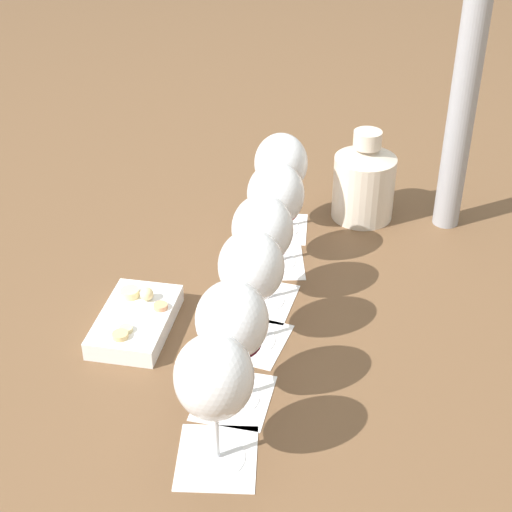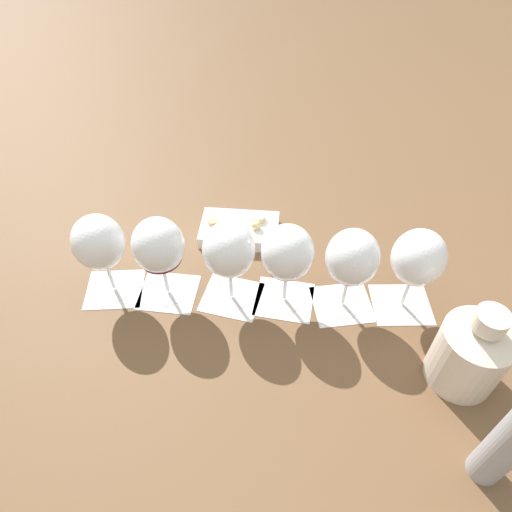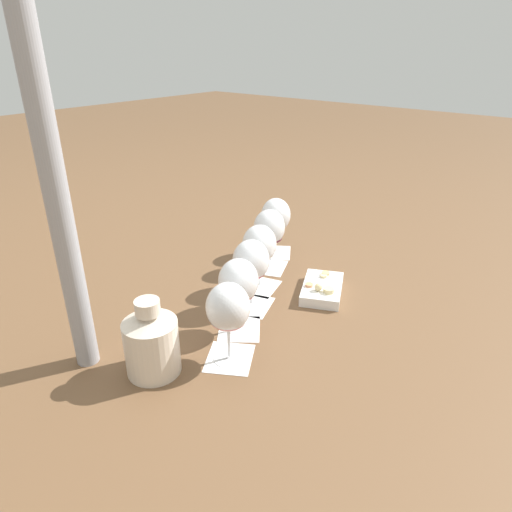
{
  "view_description": "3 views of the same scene",
  "coord_description": "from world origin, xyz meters",
  "px_view_note": "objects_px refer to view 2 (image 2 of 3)",
  "views": [
    {
      "loc": [
        0.8,
        0.59,
        0.77
      ],
      "look_at": [
        0.0,
        -0.0,
        0.12
      ],
      "focal_mm": 55.0,
      "sensor_mm": 36.0,
      "label": 1
    },
    {
      "loc": [
        -0.29,
        0.49,
        0.73
      ],
      "look_at": [
        0.0,
        -0.0,
        0.12
      ],
      "focal_mm": 32.0,
      "sensor_mm": 36.0,
      "label": 2
    },
    {
      "loc": [
        -0.87,
        -0.71,
        0.66
      ],
      "look_at": [
        0.0,
        -0.0,
        0.12
      ],
      "focal_mm": 32.0,
      "sensor_mm": 36.0,
      "label": 3
    }
  ],
  "objects_px": {
    "wine_glass_5": "(99,245)",
    "ceramic_vase": "(471,351)",
    "wine_glass_4": "(159,248)",
    "snack_dish": "(240,229)",
    "wine_glass_0": "(418,261)",
    "wine_glass_2": "(287,256)",
    "wine_glass_3": "(229,253)",
    "wine_glass_1": "(352,261)"
  },
  "relations": [
    {
      "from": "ceramic_vase",
      "to": "snack_dish",
      "type": "height_order",
      "value": "ceramic_vase"
    },
    {
      "from": "wine_glass_2",
      "to": "wine_glass_5",
      "type": "relative_size",
      "value": 1.0
    },
    {
      "from": "wine_glass_5",
      "to": "ceramic_vase",
      "type": "bearing_deg",
      "value": -166.0
    },
    {
      "from": "wine_glass_2",
      "to": "wine_glass_4",
      "type": "height_order",
      "value": "same"
    },
    {
      "from": "wine_glass_2",
      "to": "wine_glass_4",
      "type": "bearing_deg",
      "value": 26.2
    },
    {
      "from": "wine_glass_2",
      "to": "wine_glass_5",
      "type": "distance_m",
      "value": 0.35
    },
    {
      "from": "wine_glass_3",
      "to": "wine_glass_5",
      "type": "height_order",
      "value": "same"
    },
    {
      "from": "wine_glass_1",
      "to": "wine_glass_4",
      "type": "height_order",
      "value": "same"
    },
    {
      "from": "wine_glass_3",
      "to": "snack_dish",
      "type": "distance_m",
      "value": 0.22
    },
    {
      "from": "wine_glass_3",
      "to": "wine_glass_4",
      "type": "height_order",
      "value": "same"
    },
    {
      "from": "ceramic_vase",
      "to": "wine_glass_5",
      "type": "bearing_deg",
      "value": 14.0
    },
    {
      "from": "wine_glass_3",
      "to": "wine_glass_0",
      "type": "bearing_deg",
      "value": -152.53
    },
    {
      "from": "wine_glass_2",
      "to": "ceramic_vase",
      "type": "relative_size",
      "value": 1.07
    },
    {
      "from": "wine_glass_0",
      "to": "wine_glass_4",
      "type": "relative_size",
      "value": 1.0
    },
    {
      "from": "wine_glass_2",
      "to": "wine_glass_3",
      "type": "bearing_deg",
      "value": 27.11
    },
    {
      "from": "wine_glass_2",
      "to": "snack_dish",
      "type": "bearing_deg",
      "value": -33.06
    },
    {
      "from": "wine_glass_1",
      "to": "wine_glass_5",
      "type": "height_order",
      "value": "same"
    },
    {
      "from": "snack_dish",
      "to": "wine_glass_5",
      "type": "bearing_deg",
      "value": 63.44
    },
    {
      "from": "wine_glass_3",
      "to": "wine_glass_5",
      "type": "xyz_separation_m",
      "value": [
        0.22,
        0.11,
        0.0
      ]
    },
    {
      "from": "wine_glass_3",
      "to": "wine_glass_4",
      "type": "bearing_deg",
      "value": 25.45
    },
    {
      "from": "wine_glass_4",
      "to": "snack_dish",
      "type": "distance_m",
      "value": 0.25
    },
    {
      "from": "wine_glass_0",
      "to": "wine_glass_5",
      "type": "bearing_deg",
      "value": 26.86
    },
    {
      "from": "wine_glass_0",
      "to": "wine_glass_2",
      "type": "xyz_separation_m",
      "value": [
        0.21,
        0.11,
        0.0
      ]
    },
    {
      "from": "wine_glass_1",
      "to": "wine_glass_3",
      "type": "relative_size",
      "value": 1.0
    },
    {
      "from": "wine_glass_4",
      "to": "snack_dish",
      "type": "height_order",
      "value": "wine_glass_4"
    },
    {
      "from": "ceramic_vase",
      "to": "snack_dish",
      "type": "xyz_separation_m",
      "value": [
        0.52,
        -0.11,
        -0.06
      ]
    },
    {
      "from": "wine_glass_4",
      "to": "snack_dish",
      "type": "xyz_separation_m",
      "value": [
        -0.04,
        -0.22,
        -0.11
      ]
    },
    {
      "from": "wine_glass_0",
      "to": "wine_glass_5",
      "type": "distance_m",
      "value": 0.58
    },
    {
      "from": "wine_glass_4",
      "to": "wine_glass_1",
      "type": "bearing_deg",
      "value": -154.25
    },
    {
      "from": "wine_glass_0",
      "to": "wine_glass_4",
      "type": "distance_m",
      "value": 0.47
    },
    {
      "from": "wine_glass_3",
      "to": "ceramic_vase",
      "type": "xyz_separation_m",
      "value": [
        -0.44,
        -0.06,
        -0.05
      ]
    },
    {
      "from": "wine_glass_4",
      "to": "wine_glass_5",
      "type": "xyz_separation_m",
      "value": [
        0.1,
        0.05,
        -0.0
      ]
    },
    {
      "from": "wine_glass_4",
      "to": "ceramic_vase",
      "type": "relative_size",
      "value": 1.07
    },
    {
      "from": "wine_glass_4",
      "to": "ceramic_vase",
      "type": "distance_m",
      "value": 0.57
    },
    {
      "from": "wine_glass_3",
      "to": "ceramic_vase",
      "type": "bearing_deg",
      "value": -172.59
    },
    {
      "from": "wine_glass_5",
      "to": "snack_dish",
      "type": "distance_m",
      "value": 0.32
    },
    {
      "from": "wine_glass_1",
      "to": "ceramic_vase",
      "type": "height_order",
      "value": "wine_glass_1"
    },
    {
      "from": "wine_glass_0",
      "to": "wine_glass_1",
      "type": "bearing_deg",
      "value": 30.39
    },
    {
      "from": "wine_glass_2",
      "to": "wine_glass_3",
      "type": "distance_m",
      "value": 0.11
    },
    {
      "from": "wine_glass_0",
      "to": "snack_dish",
      "type": "height_order",
      "value": "wine_glass_0"
    },
    {
      "from": "wine_glass_2",
      "to": "wine_glass_4",
      "type": "xyz_separation_m",
      "value": [
        0.21,
        0.1,
        0.0
      ]
    },
    {
      "from": "wine_glass_1",
      "to": "wine_glass_0",
      "type": "bearing_deg",
      "value": -149.61
    }
  ]
}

